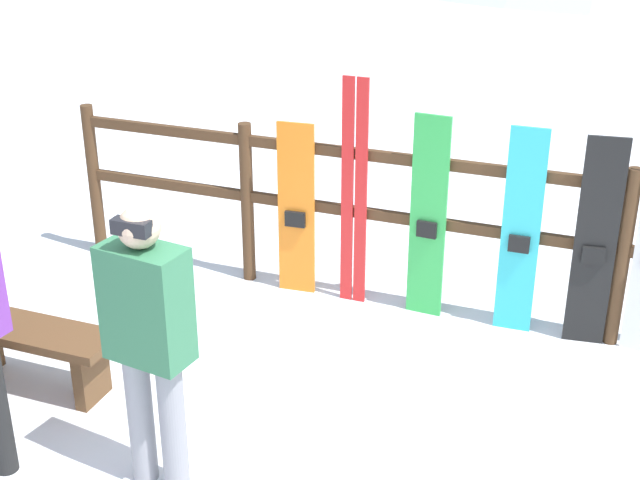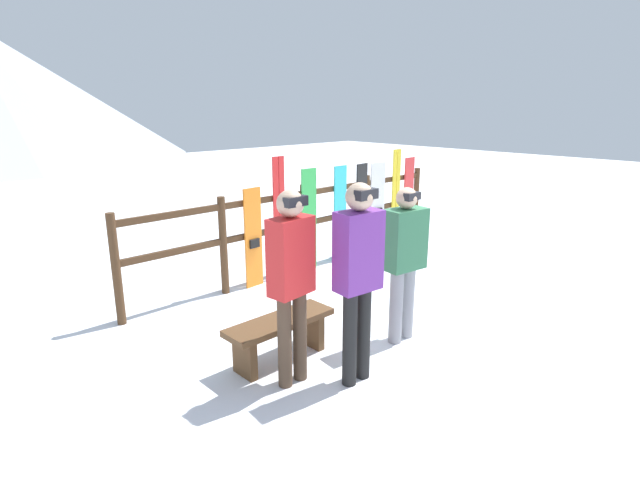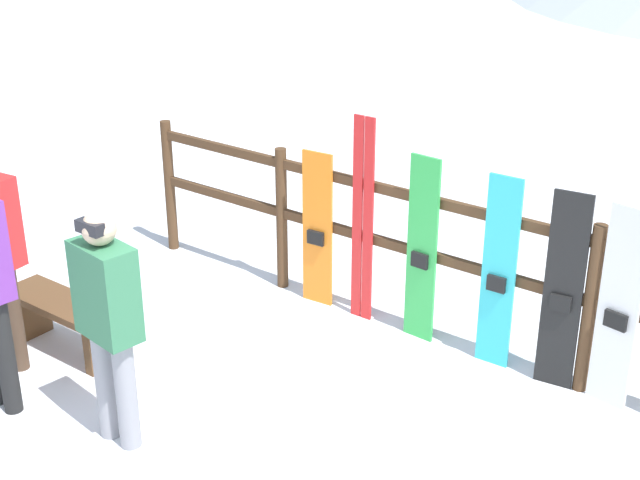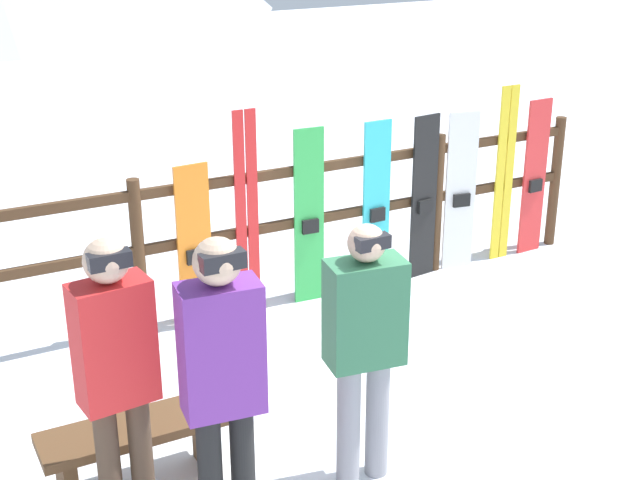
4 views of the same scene
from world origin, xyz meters
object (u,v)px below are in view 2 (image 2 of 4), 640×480
person_purple (358,268)px  person_red (291,273)px  snowboard_red (408,200)px  snowboard_cyan (340,215)px  snowboard_orange (253,238)px  ski_pair_yellow (395,198)px  bench (280,330)px  snowboard_white (377,207)px  ski_pair_red (279,219)px  snowboard_black_stripe (361,210)px  person_plaid_green (404,254)px  snowboard_green (309,221)px

person_purple → person_red: (-0.43, 0.37, -0.03)m
snowboard_red → snowboard_cyan: bearing=180.0°
snowboard_orange → ski_pair_yellow: (3.07, 0.00, 0.16)m
bench → snowboard_white: 4.09m
bench → person_purple: bearing=-70.8°
ski_pair_red → snowboard_black_stripe: ski_pair_red is taller
ski_pair_red → snowboard_black_stripe: size_ratio=1.16×
bench → snowboard_cyan: snowboard_cyan is taller
person_plaid_green → bench: bearing=156.4°
snowboard_green → ski_pair_yellow: 2.05m
person_purple → person_red: person_purple is taller
snowboard_white → person_red: bearing=-149.6°
snowboard_black_stripe → person_purple: bearing=-138.7°
person_purple → snowboard_orange: size_ratio=1.33×
person_red → snowboard_white: bearing=30.4°
ski_pair_red → snowboard_red: bearing=-0.1°
snowboard_green → snowboard_white: (1.55, -0.00, -0.02)m
bench → snowboard_black_stripe: size_ratio=0.74×
snowboard_green → snowboard_black_stripe: (1.16, -0.00, -0.01)m
person_plaid_green → snowboard_green: (0.85, 2.37, -0.18)m
person_red → snowboard_white: size_ratio=1.18×
person_plaid_green → snowboard_black_stripe: (2.01, 2.37, -0.20)m
snowboard_black_stripe → snowboard_red: 1.26m
snowboard_orange → snowboard_cyan: snowboard_cyan is taller
snowboard_green → snowboard_cyan: 0.66m
bench → person_red: person_red is taller
bench → snowboard_white: (3.62, 1.84, 0.43)m
snowboard_cyan → snowboard_red: (1.76, -0.00, -0.00)m
snowboard_cyan → snowboard_red: 1.76m
snowboard_cyan → snowboard_red: size_ratio=1.00×
snowboard_orange → snowboard_red: snowboard_red is taller
person_red → snowboard_orange: bearing=61.3°
person_purple → ski_pair_red: size_ratio=1.04×
snowboard_cyan → snowboard_white: 0.90m
ski_pair_red → snowboard_cyan: bearing=-0.2°
bench → snowboard_green: bearing=41.7°
snowboard_green → snowboard_black_stripe: bearing=-0.0°
person_red → bench: bearing=66.1°
person_red → snowboard_black_stripe: bearing=33.3°
snowboard_black_stripe → snowboard_cyan: bearing=180.0°
bench → person_purple: (0.26, -0.76, 0.76)m
person_plaid_green → snowboard_cyan: size_ratio=1.08×
snowboard_orange → bench: bearing=-119.7°
snowboard_red → person_red: bearing=-154.4°
snowboard_orange → ski_pair_yellow: 3.07m
snowboard_black_stripe → bench: bearing=-150.2°
bench → snowboard_green: (2.07, 1.84, 0.45)m
snowboard_orange → snowboard_black_stripe: snowboard_black_stripe is taller
person_plaid_green → ski_pair_red: (0.29, 2.38, -0.07)m
person_red → ski_pair_red: size_ratio=1.01×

